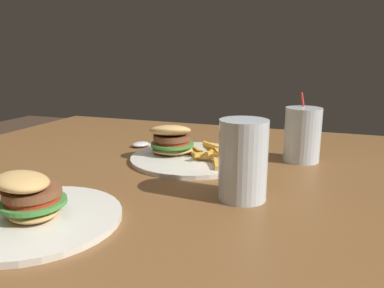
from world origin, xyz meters
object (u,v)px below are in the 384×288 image
(meal_plate_near, at_px, (185,150))
(spoon, at_px, (143,144))
(juice_glass, at_px, (302,136))
(beer_glass, at_px, (243,162))
(meal_plate_far, at_px, (33,209))

(meal_plate_near, bearing_deg, spoon, -28.28)
(juice_glass, height_order, spoon, juice_glass)
(beer_glass, height_order, juice_glass, juice_glass)
(meal_plate_near, height_order, juice_glass, juice_glass)
(juice_glass, bearing_deg, meal_plate_near, 17.32)
(meal_plate_near, bearing_deg, juice_glass, -162.68)
(beer_glass, bearing_deg, meal_plate_far, 35.99)
(juice_glass, relative_size, meal_plate_far, 0.61)
(beer_glass, xyz_separation_m, spoon, (0.34, -0.29, -0.06))
(juice_glass, height_order, meal_plate_far, juice_glass)
(beer_glass, bearing_deg, meal_plate_near, -47.38)
(juice_glass, xyz_separation_m, spoon, (0.42, -0.00, -0.05))
(beer_glass, distance_m, spoon, 0.45)
(beer_glass, bearing_deg, spoon, -39.86)
(meal_plate_near, distance_m, spoon, 0.18)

